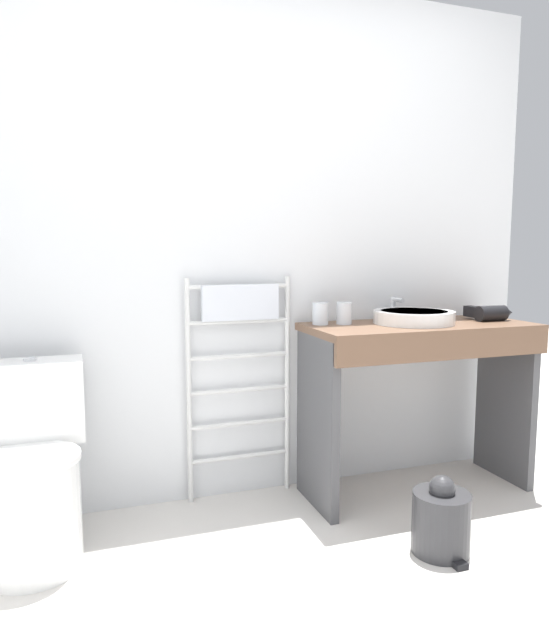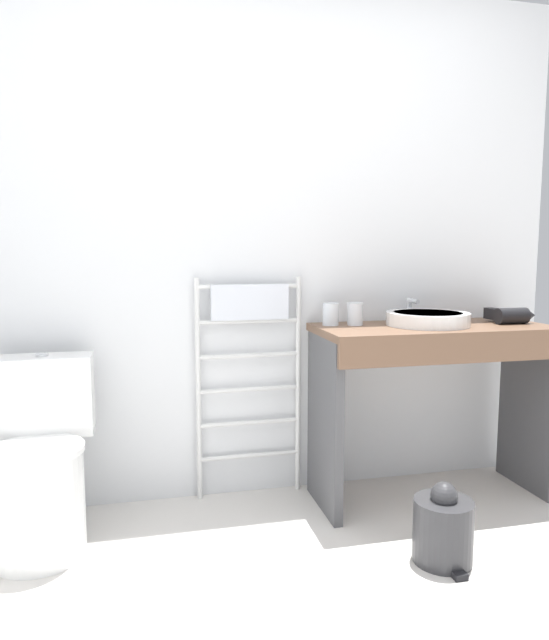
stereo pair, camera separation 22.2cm
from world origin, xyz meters
name	(u,v)px [view 2 (the right image)]	position (x,y,z in m)	size (l,w,h in m)	color
wall_back	(264,245)	(0.00, 1.59, 1.21)	(2.96, 0.12, 2.42)	silver
toilet	(40,466)	(-1.00, 1.20, 0.33)	(0.40, 0.52, 0.76)	white
towel_radiator	(250,344)	(-0.09, 1.48, 0.74)	(0.51, 0.06, 1.06)	silver
vanity_counter	(433,379)	(0.74, 1.25, 0.58)	(1.10, 0.48, 0.83)	brown
sink_basin	(428,318)	(0.72, 1.28, 0.87)	(0.39, 0.39, 0.06)	white
faucet	(411,306)	(0.72, 1.46, 0.91)	(0.02, 0.10, 0.11)	silver
cup_near_wall	(331,314)	(0.27, 1.39, 0.89)	(0.08, 0.08, 0.10)	silver
cup_near_edge	(355,314)	(0.39, 1.37, 0.89)	(0.07, 0.07, 0.11)	silver
hair_dryer	(511,315)	(1.14, 1.26, 0.87)	(0.21, 0.18, 0.08)	black
trash_bin	(443,528)	(0.51, 0.73, 0.13)	(0.23, 0.26, 0.31)	#333335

